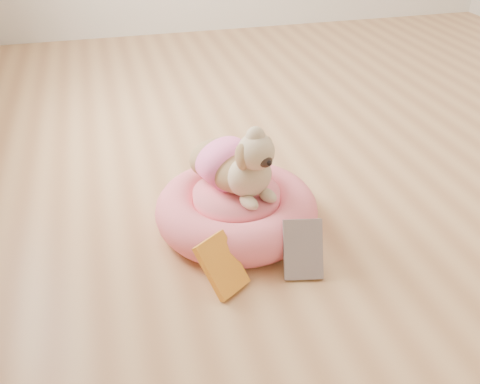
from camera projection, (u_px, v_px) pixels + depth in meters
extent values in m
plane|color=#B47A4B|center=(391.00, 147.00, 2.57)|extent=(4.50, 4.50, 0.00)
cylinder|color=#FE6380|center=(237.00, 216.00, 1.99)|extent=(0.44, 0.44, 0.09)
torus|color=#FE6380|center=(237.00, 209.00, 1.98)|extent=(0.60, 0.60, 0.15)
cylinder|color=#FE6380|center=(236.00, 201.00, 1.96)|extent=(0.32, 0.32, 0.08)
cube|color=yellow|center=(222.00, 265.00, 1.69)|extent=(0.18, 0.18, 0.17)
cube|color=silver|center=(303.00, 249.00, 1.75)|extent=(0.15, 0.14, 0.18)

